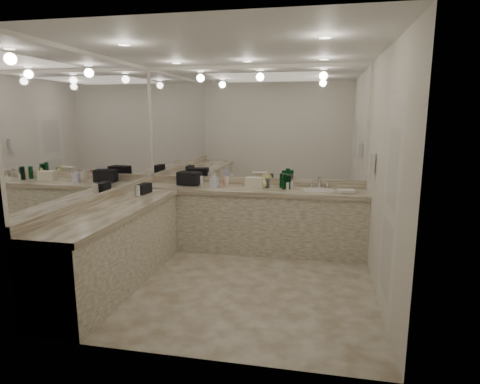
% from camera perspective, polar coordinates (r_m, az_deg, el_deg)
% --- Properties ---
extents(floor, '(3.20, 3.20, 0.00)m').
position_cam_1_polar(floor, '(4.77, -1.09, -12.72)').
color(floor, beige).
rests_on(floor, ground).
extents(ceiling, '(3.20, 3.20, 0.00)m').
position_cam_1_polar(ceiling, '(4.42, -1.22, 19.85)').
color(ceiling, white).
rests_on(ceiling, floor).
extents(wall_back, '(3.20, 0.02, 2.60)m').
position_cam_1_polar(wall_back, '(5.87, 2.01, 4.94)').
color(wall_back, silver).
rests_on(wall_back, floor).
extents(wall_left, '(0.02, 3.00, 2.60)m').
position_cam_1_polar(wall_left, '(5.00, -19.38, 3.26)').
color(wall_left, silver).
rests_on(wall_left, floor).
extents(wall_right, '(0.02, 3.00, 2.60)m').
position_cam_1_polar(wall_right, '(4.36, 19.86, 2.17)').
color(wall_right, silver).
rests_on(wall_right, floor).
extents(vanity_back_base, '(3.20, 0.60, 0.84)m').
position_cam_1_polar(vanity_back_base, '(5.75, 1.46, -4.13)').
color(vanity_back_base, beige).
rests_on(vanity_back_base, floor).
extents(vanity_back_top, '(3.20, 0.64, 0.06)m').
position_cam_1_polar(vanity_back_top, '(5.64, 1.47, 0.27)').
color(vanity_back_top, beige).
rests_on(vanity_back_top, vanity_back_base).
extents(vanity_left_base, '(0.60, 2.40, 0.84)m').
position_cam_1_polar(vanity_left_base, '(4.80, -17.41, -7.74)').
color(vanity_left_base, beige).
rests_on(vanity_left_base, floor).
extents(vanity_left_top, '(0.64, 2.42, 0.06)m').
position_cam_1_polar(vanity_left_top, '(4.67, -17.62, -2.51)').
color(vanity_left_top, beige).
rests_on(vanity_left_top, vanity_left_base).
extents(backsplash_back, '(3.20, 0.04, 0.10)m').
position_cam_1_polar(backsplash_back, '(5.90, 1.96, 1.54)').
color(backsplash_back, beige).
rests_on(backsplash_back, vanity_back_top).
extents(backsplash_left, '(0.04, 3.00, 0.10)m').
position_cam_1_polar(backsplash_left, '(5.05, -18.93, -0.67)').
color(backsplash_left, beige).
rests_on(backsplash_left, vanity_left_top).
extents(mirror_back, '(3.12, 0.01, 1.55)m').
position_cam_1_polar(mirror_back, '(5.83, 2.02, 9.58)').
color(mirror_back, white).
rests_on(mirror_back, wall_back).
extents(mirror_left, '(0.01, 2.92, 1.55)m').
position_cam_1_polar(mirror_left, '(4.96, -19.61, 8.70)').
color(mirror_left, white).
rests_on(mirror_left, wall_left).
extents(sink, '(0.44, 0.44, 0.03)m').
position_cam_1_polar(sink, '(5.56, 11.18, 0.17)').
color(sink, white).
rests_on(sink, vanity_back_top).
extents(faucet, '(0.24, 0.16, 0.14)m').
position_cam_1_polar(faucet, '(5.75, 11.22, 1.29)').
color(faucet, silver).
rests_on(faucet, vanity_back_top).
extents(wall_phone, '(0.06, 0.10, 0.24)m').
position_cam_1_polar(wall_phone, '(5.04, 18.25, 3.95)').
color(wall_phone, white).
rests_on(wall_phone, wall_right).
extents(door, '(0.02, 0.82, 2.10)m').
position_cam_1_polar(door, '(3.92, 20.48, -2.54)').
color(door, white).
rests_on(door, wall_right).
extents(black_toiletry_bag, '(0.35, 0.25, 0.18)m').
position_cam_1_polar(black_toiletry_bag, '(5.91, -7.23, 1.88)').
color(black_toiletry_bag, black).
rests_on(black_toiletry_bag, vanity_back_top).
extents(black_bag_spill, '(0.13, 0.25, 0.13)m').
position_cam_1_polar(black_bag_spill, '(5.38, -13.53, 0.50)').
color(black_bag_spill, black).
rests_on(black_bag_spill, vanity_left_top).
extents(cream_cosmetic_case, '(0.27, 0.18, 0.14)m').
position_cam_1_polar(cream_cosmetic_case, '(5.64, 2.12, 1.32)').
color(cream_cosmetic_case, silver).
rests_on(cream_cosmetic_case, vanity_back_top).
extents(hand_towel, '(0.24, 0.18, 0.04)m').
position_cam_1_polar(hand_towel, '(5.49, 14.84, 0.11)').
color(hand_towel, white).
rests_on(hand_towel, vanity_back_top).
extents(lotion_left, '(0.06, 0.06, 0.13)m').
position_cam_1_polar(lotion_left, '(5.22, -14.35, 0.12)').
color(lotion_left, white).
rests_on(lotion_left, vanity_left_top).
extents(soap_bottle_a, '(0.09, 0.09, 0.20)m').
position_cam_1_polar(soap_bottle_a, '(5.82, -3.62, 1.91)').
color(soap_bottle_a, silver).
rests_on(soap_bottle_a, vanity_back_top).
extents(soap_bottle_b, '(0.11, 0.11, 0.21)m').
position_cam_1_polar(soap_bottle_b, '(5.65, -3.71, 1.67)').
color(soap_bottle_b, silver).
rests_on(soap_bottle_b, vanity_back_top).
extents(soap_bottle_c, '(0.17, 0.17, 0.19)m').
position_cam_1_polar(soap_bottle_c, '(5.65, 3.33, 1.56)').
color(soap_bottle_c, '#FFFD8C').
rests_on(soap_bottle_c, vanity_back_top).
extents(green_bottle_0, '(0.07, 0.07, 0.20)m').
position_cam_1_polar(green_bottle_0, '(5.69, 5.99, 1.64)').
color(green_bottle_0, '#0A5024').
rests_on(green_bottle_0, vanity_back_top).
extents(green_bottle_1, '(0.07, 0.07, 0.21)m').
position_cam_1_polar(green_bottle_1, '(5.56, 6.33, 1.49)').
color(green_bottle_1, '#0A5024').
rests_on(green_bottle_1, vanity_back_top).
extents(green_bottle_2, '(0.07, 0.07, 0.19)m').
position_cam_1_polar(green_bottle_2, '(5.60, 6.92, 1.45)').
color(green_bottle_2, '#0A5024').
rests_on(green_bottle_2, vanity_back_top).
extents(amenity_bottle_0, '(0.06, 0.06, 0.15)m').
position_cam_1_polar(amenity_bottle_0, '(5.63, 6.98, 1.24)').
color(amenity_bottle_0, '#3F3F4C').
rests_on(amenity_bottle_0, vanity_back_top).
extents(amenity_bottle_1, '(0.05, 0.05, 0.10)m').
position_cam_1_polar(amenity_bottle_1, '(5.56, 6.77, 0.86)').
color(amenity_bottle_1, white).
rests_on(amenity_bottle_1, vanity_back_top).
extents(amenity_bottle_2, '(0.06, 0.06, 0.13)m').
position_cam_1_polar(amenity_bottle_2, '(5.90, -5.58, 1.66)').
color(amenity_bottle_2, white).
rests_on(amenity_bottle_2, vanity_back_top).
extents(amenity_bottle_3, '(0.04, 0.04, 0.07)m').
position_cam_1_polar(amenity_bottle_3, '(5.73, -3.26, 1.06)').
color(amenity_bottle_3, white).
rests_on(amenity_bottle_3, vanity_back_top).
extents(amenity_bottle_4, '(0.05, 0.05, 0.10)m').
position_cam_1_polar(amenity_bottle_4, '(5.61, 7.30, 0.96)').
color(amenity_bottle_4, white).
rests_on(amenity_bottle_4, vanity_back_top).
extents(amenity_bottle_5, '(0.07, 0.07, 0.13)m').
position_cam_1_polar(amenity_bottle_5, '(5.83, -1.92, 1.58)').
color(amenity_bottle_5, white).
rests_on(amenity_bottle_5, vanity_back_top).
extents(amenity_bottle_6, '(0.04, 0.04, 0.12)m').
position_cam_1_polar(amenity_bottle_6, '(5.75, -2.29, 1.38)').
color(amenity_bottle_6, '#E57F66').
rests_on(amenity_bottle_6, vanity_back_top).
extents(amenity_bottle_7, '(0.07, 0.07, 0.13)m').
position_cam_1_polar(amenity_bottle_7, '(5.63, 3.88, 1.21)').
color(amenity_bottle_7, '#3F3F4C').
rests_on(amenity_bottle_7, vanity_back_top).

